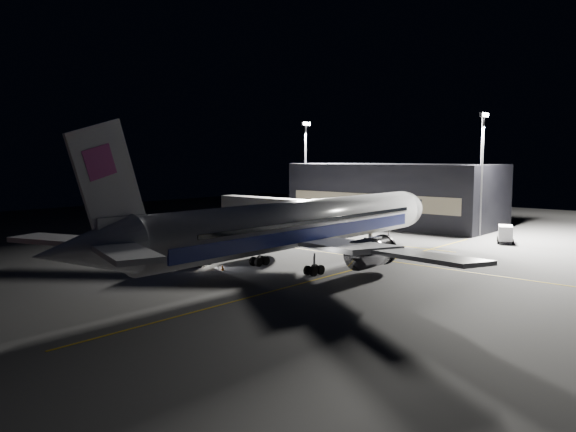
{
  "coord_description": "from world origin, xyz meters",
  "views": [
    {
      "loc": [
        -52.32,
        -43.11,
        13.33
      ],
      "look_at": [
        0.35,
        2.54,
        6.0
      ],
      "focal_mm": 35.0,
      "sensor_mm": 36.0,
      "label": 1
    }
  ],
  "objects_px": {
    "floodlight_mast_north": "(306,162)",
    "service_truck": "(505,233)",
    "jet_bridge": "(302,208)",
    "baggage_tug": "(199,259)",
    "safety_cone_b": "(193,257)",
    "safety_cone_a": "(222,252)",
    "safety_cone_c": "(222,268)",
    "floodlight_mast_south": "(482,163)",
    "airliner": "(296,225)"
  },
  "relations": [
    {
      "from": "floodlight_mast_north",
      "to": "service_truck",
      "type": "distance_m",
      "value": 45.35
    },
    {
      "from": "jet_bridge",
      "to": "service_truck",
      "type": "relative_size",
      "value": 6.07
    },
    {
      "from": "baggage_tug",
      "to": "safety_cone_b",
      "type": "distance_m",
      "value": 4.36
    },
    {
      "from": "safety_cone_a",
      "to": "safety_cone_c",
      "type": "distance_m",
      "value": 11.37
    },
    {
      "from": "safety_cone_c",
      "to": "floodlight_mast_north",
      "type": "bearing_deg",
      "value": 28.82
    },
    {
      "from": "safety_cone_a",
      "to": "safety_cone_c",
      "type": "bearing_deg",
      "value": -132.24
    },
    {
      "from": "floodlight_mast_south",
      "to": "safety_cone_b",
      "type": "height_order",
      "value": "floodlight_mast_south"
    },
    {
      "from": "airliner",
      "to": "safety_cone_b",
      "type": "distance_m",
      "value": 15.28
    },
    {
      "from": "safety_cone_b",
      "to": "safety_cone_c",
      "type": "relative_size",
      "value": 0.93
    },
    {
      "from": "safety_cone_b",
      "to": "airliner",
      "type": "bearing_deg",
      "value": -70.82
    },
    {
      "from": "safety_cone_a",
      "to": "safety_cone_c",
      "type": "height_order",
      "value": "safety_cone_c"
    },
    {
      "from": "baggage_tug",
      "to": "safety_cone_a",
      "type": "relative_size",
      "value": 5.59
    },
    {
      "from": "airliner",
      "to": "safety_cone_c",
      "type": "distance_m",
      "value": 10.13
    },
    {
      "from": "floodlight_mast_south",
      "to": "safety_cone_c",
      "type": "relative_size",
      "value": 33.58
    },
    {
      "from": "airliner",
      "to": "floodlight_mast_north",
      "type": "bearing_deg",
      "value": 37.91
    },
    {
      "from": "airliner",
      "to": "service_truck",
      "type": "distance_m",
      "value": 38.92
    },
    {
      "from": "baggage_tug",
      "to": "safety_cone_c",
      "type": "bearing_deg",
      "value": -103.13
    },
    {
      "from": "baggage_tug",
      "to": "safety_cone_a",
      "type": "height_order",
      "value": "baggage_tug"
    },
    {
      "from": "safety_cone_b",
      "to": "jet_bridge",
      "type": "bearing_deg",
      "value": 8.95
    },
    {
      "from": "service_truck",
      "to": "floodlight_mast_north",
      "type": "bearing_deg",
      "value": 62.98
    },
    {
      "from": "safety_cone_c",
      "to": "jet_bridge",
      "type": "bearing_deg",
      "value": 22.58
    },
    {
      "from": "safety_cone_a",
      "to": "safety_cone_b",
      "type": "xyz_separation_m",
      "value": [
        -5.47,
        -0.33,
        0.03
      ]
    },
    {
      "from": "floodlight_mast_south",
      "to": "baggage_tug",
      "type": "xyz_separation_m",
      "value": [
        -47.96,
        15.92,
        -11.52
      ]
    },
    {
      "from": "floodlight_mast_north",
      "to": "floodlight_mast_south",
      "type": "distance_m",
      "value": 38.0
    },
    {
      "from": "baggage_tug",
      "to": "safety_cone_b",
      "type": "xyz_separation_m",
      "value": [
        2.13,
        3.76,
        -0.57
      ]
    },
    {
      "from": "airliner",
      "to": "service_truck",
      "type": "bearing_deg",
      "value": -17.77
    },
    {
      "from": "jet_bridge",
      "to": "service_truck",
      "type": "distance_m",
      "value": 33.07
    },
    {
      "from": "safety_cone_a",
      "to": "jet_bridge",
      "type": "bearing_deg",
      "value": 10.28
    },
    {
      "from": "service_truck",
      "to": "safety_cone_a",
      "type": "xyz_separation_m",
      "value": [
        -36.18,
        25.83,
        -1.18
      ]
    },
    {
      "from": "airliner",
      "to": "baggage_tug",
      "type": "height_order",
      "value": "airliner"
    },
    {
      "from": "floodlight_mast_south",
      "to": "baggage_tug",
      "type": "height_order",
      "value": "floodlight_mast_south"
    },
    {
      "from": "airliner",
      "to": "baggage_tug",
      "type": "distance_m",
      "value": 12.81
    },
    {
      "from": "floodlight_mast_south",
      "to": "jet_bridge",
      "type": "bearing_deg",
      "value": 126.79
    },
    {
      "from": "jet_bridge",
      "to": "baggage_tug",
      "type": "height_order",
      "value": "jet_bridge"
    },
    {
      "from": "floodlight_mast_north",
      "to": "safety_cone_b",
      "type": "bearing_deg",
      "value": -158.22
    },
    {
      "from": "airliner",
      "to": "jet_bridge",
      "type": "distance_m",
      "value": 29.31
    },
    {
      "from": "safety_cone_c",
      "to": "baggage_tug",
      "type": "bearing_deg",
      "value": 89.45
    },
    {
      "from": "jet_bridge",
      "to": "floodlight_mast_south",
      "type": "distance_m",
      "value": 31.05
    },
    {
      "from": "safety_cone_a",
      "to": "floodlight_mast_south",
      "type": "bearing_deg",
      "value": -26.38
    },
    {
      "from": "airliner",
      "to": "floodlight_mast_south",
      "type": "height_order",
      "value": "floodlight_mast_south"
    },
    {
      "from": "floodlight_mast_north",
      "to": "safety_cone_b",
      "type": "height_order",
      "value": "floodlight_mast_north"
    },
    {
      "from": "safety_cone_a",
      "to": "floodlight_mast_north",
      "type": "bearing_deg",
      "value": 24.02
    },
    {
      "from": "floodlight_mast_south",
      "to": "baggage_tug",
      "type": "bearing_deg",
      "value": 161.63
    },
    {
      "from": "service_truck",
      "to": "jet_bridge",
      "type": "bearing_deg",
      "value": 93.25
    },
    {
      "from": "jet_bridge",
      "to": "safety_cone_b",
      "type": "bearing_deg",
      "value": -171.05
    },
    {
      "from": "floodlight_mast_south",
      "to": "service_truck",
      "type": "height_order",
      "value": "floodlight_mast_south"
    },
    {
      "from": "service_truck",
      "to": "safety_cone_a",
      "type": "height_order",
      "value": "service_truck"
    },
    {
      "from": "safety_cone_b",
      "to": "safety_cone_a",
      "type": "bearing_deg",
      "value": 3.4
    },
    {
      "from": "safety_cone_b",
      "to": "floodlight_mast_north",
      "type": "bearing_deg",
      "value": 21.78
    },
    {
      "from": "safety_cone_b",
      "to": "safety_cone_c",
      "type": "height_order",
      "value": "safety_cone_c"
    }
  ]
}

